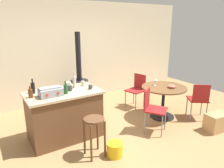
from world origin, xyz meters
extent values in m
plane|color=#A37A4C|center=(0.00, 0.00, 0.00)|extent=(8.80, 8.80, 0.00)
cube|color=beige|center=(0.00, 2.42, 1.35)|extent=(8.00, 0.10, 2.70)
cube|color=brown|center=(-0.77, 0.50, 0.44)|extent=(1.28, 0.72, 0.88)
cube|color=tan|center=(-0.77, 0.50, 0.90)|extent=(1.34, 0.78, 0.04)
cylinder|color=brown|center=(-0.45, -0.21, 0.32)|extent=(0.04, 0.04, 0.64)
cylinder|color=brown|center=(-0.69, -0.21, 0.32)|extent=(0.04, 0.04, 0.64)
cylinder|color=brown|center=(-0.69, -0.46, 0.32)|extent=(0.04, 0.04, 0.64)
cylinder|color=brown|center=(-0.45, -0.46, 0.32)|extent=(0.04, 0.04, 0.64)
cylinder|color=brown|center=(-0.57, -0.33, 0.66)|extent=(0.33, 0.33, 0.03)
cylinder|color=black|center=(1.47, 0.14, 0.01)|extent=(0.55, 0.55, 0.02)
cylinder|color=black|center=(1.47, 0.14, 0.35)|extent=(0.07, 0.07, 0.71)
cylinder|color=brown|center=(1.47, 0.14, 0.72)|extent=(1.00, 1.00, 0.03)
cube|color=maroon|center=(1.29, 0.96, 0.46)|extent=(0.48, 0.48, 0.03)
cube|color=maroon|center=(1.47, 1.00, 0.66)|extent=(0.10, 0.36, 0.40)
cylinder|color=gray|center=(1.49, 0.83, 0.22)|extent=(0.02, 0.02, 0.44)
cylinder|color=gray|center=(1.42, 1.16, 0.22)|extent=(0.02, 0.02, 0.44)
cylinder|color=gray|center=(1.09, 1.09, 0.22)|extent=(0.02, 0.02, 0.44)
cylinder|color=gray|center=(1.16, 0.75, 0.22)|extent=(0.02, 0.02, 0.44)
cube|color=maroon|center=(0.83, -0.28, 0.48)|extent=(0.55, 0.55, 0.03)
cube|color=maroon|center=(0.72, -0.13, 0.68)|extent=(0.31, 0.22, 0.40)
cylinder|color=gray|center=(0.87, -0.05, 0.23)|extent=(0.02, 0.02, 0.46)
cylinder|color=gray|center=(0.59, -0.24, 0.23)|extent=(0.02, 0.02, 0.46)
cylinder|color=gray|center=(0.78, -0.52, 0.23)|extent=(0.02, 0.02, 0.46)
cylinder|color=gray|center=(1.06, -0.33, 0.23)|extent=(0.02, 0.02, 0.46)
cube|color=maroon|center=(2.09, -0.31, 0.45)|extent=(0.56, 0.56, 0.03)
cube|color=maroon|center=(1.98, -0.46, 0.65)|extent=(0.30, 0.23, 0.40)
cylinder|color=gray|center=(1.85, -0.35, 0.22)|extent=(0.02, 0.02, 0.44)
cylinder|color=gray|center=(2.12, -0.55, 0.22)|extent=(0.02, 0.02, 0.44)
cylinder|color=gray|center=(2.33, -0.27, 0.22)|extent=(0.02, 0.02, 0.44)
cylinder|color=gray|center=(2.05, -0.07, 0.22)|extent=(0.02, 0.02, 0.44)
cylinder|color=black|center=(0.13, 1.81, 0.03)|extent=(0.37, 0.37, 0.06)
cylinder|color=black|center=(0.13, 1.81, 0.38)|extent=(0.44, 0.44, 0.65)
cube|color=#2D2826|center=(0.13, 1.59, 0.38)|extent=(0.20, 0.02, 0.20)
cylinder|color=black|center=(0.13, 1.81, 1.31)|extent=(0.13, 0.13, 1.22)
cube|color=gray|center=(-1.02, 0.39, 0.99)|extent=(0.38, 0.24, 0.14)
cube|color=gray|center=(-1.02, 0.39, 1.07)|extent=(0.37, 0.15, 0.02)
cube|color=red|center=(-1.12, 0.26, 0.99)|extent=(0.04, 0.01, 0.04)
cube|color=red|center=(-0.93, 0.26, 0.99)|extent=(0.04, 0.01, 0.04)
cylinder|color=#603314|center=(-1.33, 0.49, 0.99)|extent=(0.07, 0.07, 0.15)
cylinder|color=#603314|center=(-1.33, 0.49, 1.10)|extent=(0.03, 0.03, 0.06)
cylinder|color=#B7B2AD|center=(-0.48, 0.65, 1.03)|extent=(0.07, 0.07, 0.22)
cylinder|color=#B7B2AD|center=(-0.48, 0.65, 1.18)|extent=(0.03, 0.03, 0.08)
cylinder|color=black|center=(-1.24, 0.70, 1.02)|extent=(0.07, 0.07, 0.19)
cylinder|color=black|center=(-1.24, 0.70, 1.15)|extent=(0.03, 0.03, 0.08)
cylinder|color=#194C23|center=(-0.76, 0.37, 1.00)|extent=(0.07, 0.07, 0.17)
cylinder|color=#194C23|center=(-0.76, 0.37, 1.12)|extent=(0.03, 0.03, 0.06)
cylinder|color=tan|center=(-0.30, 0.65, 0.97)|extent=(0.07, 0.07, 0.10)
torus|color=tan|center=(-0.25, 0.65, 0.97)|extent=(0.05, 0.01, 0.05)
cylinder|color=#383838|center=(-0.63, 0.49, 0.97)|extent=(0.09, 0.09, 0.10)
torus|color=#383838|center=(-0.58, 0.49, 0.98)|extent=(0.05, 0.01, 0.05)
cylinder|color=white|center=(-0.57, 0.73, 0.97)|extent=(0.08, 0.08, 0.10)
torus|color=white|center=(-0.52, 0.73, 0.98)|extent=(0.05, 0.01, 0.05)
cylinder|color=#383838|center=(-0.27, 0.37, 0.96)|extent=(0.07, 0.07, 0.09)
torus|color=#383838|center=(-0.22, 0.37, 0.97)|extent=(0.05, 0.01, 0.05)
cylinder|color=silver|center=(1.38, 0.34, 0.74)|extent=(0.06, 0.06, 0.00)
cylinder|color=silver|center=(1.38, 0.34, 0.78)|extent=(0.01, 0.01, 0.08)
ellipsoid|color=silver|center=(1.38, 0.34, 0.85)|extent=(0.07, 0.07, 0.06)
ellipsoid|color=#DB6651|center=(1.56, 0.01, 0.77)|extent=(0.18, 0.18, 0.07)
cube|color=tan|center=(1.94, -0.92, 0.18)|extent=(0.51, 0.34, 0.36)
cylinder|color=yellow|center=(-0.30, -0.53, 0.12)|extent=(0.27, 0.27, 0.24)
camera|label=1|loc=(-1.97, -3.07, 2.14)|focal=33.89mm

